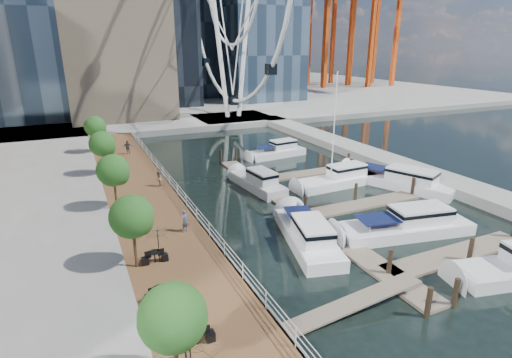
{
  "coord_description": "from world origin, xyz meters",
  "views": [
    {
      "loc": [
        -13.76,
        -18.4,
        13.74
      ],
      "look_at": [
        -0.3,
        10.75,
        3.0
      ],
      "focal_mm": 28.0,
      "sensor_mm": 36.0,
      "label": 1
    }
  ],
  "objects": [
    {
      "name": "land_far",
      "position": [
        0.0,
        102.0,
        0.5
      ],
      "size": [
        200.0,
        114.0,
        1.0
      ],
      "primitive_type": "cube",
      "color": "gray",
      "rests_on": "ground"
    },
    {
      "name": "seawall",
      "position": [
        -6.0,
        15.0,
        0.5
      ],
      "size": [
        0.25,
        60.0,
        1.0
      ],
      "primitive_type": "cube",
      "color": "#595954",
      "rests_on": "ground"
    },
    {
      "name": "pier",
      "position": [
        14.0,
        52.0,
        0.5
      ],
      "size": [
        14.0,
        12.0,
        1.0
      ],
      "primitive_type": "cube",
      "color": "gray",
      "rests_on": "ground"
    },
    {
      "name": "pedestrian_mid",
      "position": [
        -7.13,
        18.04,
        1.76
      ],
      "size": [
        0.81,
        0.9,
        1.52
      ],
      "primitive_type": "imported",
      "rotation": [
        0.0,
        0.0,
        -1.94
      ],
      "color": "#816759",
      "rests_on": "boardwalk"
    },
    {
      "name": "yacht_foreground",
      "position": [
        8.18,
        2.02,
        0.0
      ],
      "size": [
        11.77,
        5.16,
        2.15
      ],
      "primitive_type": null,
      "rotation": [
        0.0,
        0.0,
        1.38
      ],
      "color": "silver",
      "rests_on": "ground"
    },
    {
      "name": "cafe_seating",
      "position": [
        -10.57,
        -2.25,
        2.1
      ],
      "size": [
        3.91,
        13.07,
        2.27
      ],
      "color": "#0E3516",
      "rests_on": "ground"
    },
    {
      "name": "street_trees",
      "position": [
        -11.4,
        14.0,
        4.29
      ],
      "size": [
        2.6,
        42.6,
        4.6
      ],
      "color": "#3F2B1C",
      "rests_on": "ground"
    },
    {
      "name": "boardwalk",
      "position": [
        -9.0,
        15.0,
        0.5
      ],
      "size": [
        6.0,
        60.0,
        1.0
      ],
      "primitive_type": "cube",
      "color": "brown",
      "rests_on": "ground"
    },
    {
      "name": "railing",
      "position": [
        -6.1,
        15.0,
        1.52
      ],
      "size": [
        0.1,
        60.0,
        1.05
      ],
      "primitive_type": null,
      "color": "white",
      "rests_on": "boardwalk"
    },
    {
      "name": "ground",
      "position": [
        0.0,
        0.0,
        0.0
      ],
      "size": [
        520.0,
        520.0,
        0.0
      ],
      "primitive_type": "plane",
      "color": "black",
      "rests_on": "ground"
    },
    {
      "name": "pedestrian_far",
      "position": [
        -8.05,
        31.65,
        1.87
      ],
      "size": [
        1.1,
        0.7,
        1.74
      ],
      "primitive_type": "imported",
      "rotation": [
        0.0,
        0.0,
        2.85
      ],
      "color": "#2E3439",
      "rests_on": "boardwalk"
    },
    {
      "name": "port_cranes",
      "position": [
        67.67,
        95.67,
        20.0
      ],
      "size": [
        40.0,
        52.0,
        38.0
      ],
      "color": "#D84C14",
      "rests_on": "ground"
    },
    {
      "name": "cafe_tables",
      "position": [
        -10.4,
        -2.0,
        1.37
      ],
      "size": [
        2.5,
        13.7,
        0.74
      ],
      "color": "black",
      "rests_on": "ground"
    },
    {
      "name": "pedestrian_near",
      "position": [
        -7.42,
        7.47,
        1.84
      ],
      "size": [
        0.73,
        0.66,
        1.67
      ],
      "primitive_type": "imported",
      "rotation": [
        0.0,
        0.0,
        0.55
      ],
      "color": "#494E61",
      "rests_on": "boardwalk"
    },
    {
      "name": "breakwater",
      "position": [
        20.0,
        20.0,
        0.5
      ],
      "size": [
        4.0,
        60.0,
        1.0
      ],
      "primitive_type": "cube",
      "color": "gray",
      "rests_on": "ground"
    },
    {
      "name": "moored_yachts",
      "position": [
        9.38,
        11.51,
        0.0
      ],
      "size": [
        21.58,
        35.54,
        11.5
      ],
      "color": "white",
      "rests_on": "ground"
    },
    {
      "name": "floating_docks",
      "position": [
        7.97,
        9.98,
        0.49
      ],
      "size": [
        16.0,
        34.0,
        2.6
      ],
      "color": "#6D6051",
      "rests_on": "ground"
    }
  ]
}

